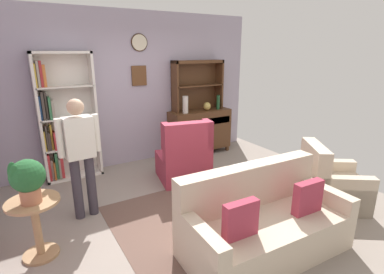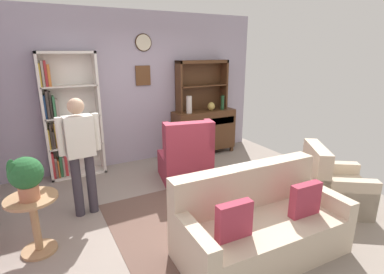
{
  "view_description": "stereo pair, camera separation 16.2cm",
  "coord_description": "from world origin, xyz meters",
  "views": [
    {
      "loc": [
        -1.93,
        -3.18,
        2.12
      ],
      "look_at": [
        0.1,
        0.2,
        0.95
      ],
      "focal_mm": 27.66,
      "sensor_mm": 36.0,
      "label": 1
    },
    {
      "loc": [
        -1.79,
        -3.26,
        2.12
      ],
      "look_at": [
        0.1,
        0.2,
        0.95
      ],
      "focal_mm": 27.66,
      "sensor_mm": 36.0,
      "label": 2
    }
  ],
  "objects": [
    {
      "name": "ground_plane",
      "position": [
        0.0,
        0.0,
        -0.01
      ],
      "size": [
        5.4,
        4.6,
        0.02
      ],
      "primitive_type": "cube",
      "color": "gray"
    },
    {
      "name": "wall_back",
      "position": [
        0.0,
        2.13,
        1.41
      ],
      "size": [
        5.0,
        0.09,
        2.8
      ],
      "color": "#A399AD",
      "rests_on": "ground_plane"
    },
    {
      "name": "area_rug",
      "position": [
        0.2,
        -0.3,
        0.0
      ],
      "size": [
        2.74,
        1.89,
        0.01
      ],
      "primitive_type": "cube",
      "color": "brown",
      "rests_on": "ground_plane"
    },
    {
      "name": "bookshelf",
      "position": [
        -1.32,
        1.94,
        1.0
      ],
      "size": [
        0.9,
        0.3,
        2.1
      ],
      "color": "silver",
      "rests_on": "ground_plane"
    },
    {
      "name": "sideboard",
      "position": [
        1.29,
        1.86,
        0.51
      ],
      "size": [
        1.3,
        0.45,
        0.92
      ],
      "color": "#4C2D19",
      "rests_on": "ground_plane"
    },
    {
      "name": "sideboard_hutch",
      "position": [
        1.29,
        1.97,
        1.56
      ],
      "size": [
        1.1,
        0.26,
        1.0
      ],
      "color": "#4C2D19",
      "rests_on": "sideboard"
    },
    {
      "name": "vase_tall",
      "position": [
        0.9,
        1.78,
        1.09
      ],
      "size": [
        0.11,
        0.11,
        0.34
      ],
      "primitive_type": "cylinder",
      "color": "beige",
      "rests_on": "sideboard"
    },
    {
      "name": "vase_round",
      "position": [
        1.42,
        1.79,
        1.01
      ],
      "size": [
        0.15,
        0.15,
        0.17
      ],
      "primitive_type": "ellipsoid",
      "color": "tan",
      "rests_on": "sideboard"
    },
    {
      "name": "bottle_wine",
      "position": [
        1.68,
        1.77,
        1.07
      ],
      "size": [
        0.07,
        0.07,
        0.29
      ],
      "primitive_type": "cylinder",
      "color": "#194223",
      "rests_on": "sideboard"
    },
    {
      "name": "couch_floral",
      "position": [
        0.16,
        -1.19,
        0.31
      ],
      "size": [
        1.83,
        0.92,
        0.9
      ],
      "color": "beige",
      "rests_on": "ground_plane"
    },
    {
      "name": "armchair_floral",
      "position": [
        1.69,
        -0.94,
        0.29
      ],
      "size": [
        1.07,
        1.06,
        0.88
      ],
      "color": "beige",
      "rests_on": "ground_plane"
    },
    {
      "name": "wingback_chair",
      "position": [
        0.32,
        0.81,
        0.38
      ],
      "size": [
        0.93,
        0.94,
        1.05
      ],
      "color": "#A33347",
      "rests_on": "ground_plane"
    },
    {
      "name": "plant_stand",
      "position": [
        -1.94,
        -0.05,
        0.4
      ],
      "size": [
        0.52,
        0.52,
        0.65
      ],
      "color": "#A87F56",
      "rests_on": "ground_plane"
    },
    {
      "name": "potted_plant_large",
      "position": [
        -1.95,
        -0.09,
        0.92
      ],
      "size": [
        0.33,
        0.33,
        0.45
      ],
      "color": "#AD6B4C",
      "rests_on": "plant_stand"
    },
    {
      "name": "person_reading",
      "position": [
        -1.33,
        0.52,
        0.91
      ],
      "size": [
        0.52,
        0.23,
        1.56
      ],
      "color": "#38333D",
      "rests_on": "ground_plane"
    },
    {
      "name": "coffee_table",
      "position": [
        0.33,
        -0.2,
        0.35
      ],
      "size": [
        0.8,
        0.5,
        0.42
      ],
      "color": "#4C2D19",
      "rests_on": "ground_plane"
    },
    {
      "name": "book_stack",
      "position": [
        0.45,
        -0.19,
        0.46
      ],
      "size": [
        0.21,
        0.16,
        0.08
      ],
      "color": "#284C8C",
      "rests_on": "coffee_table"
    }
  ]
}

